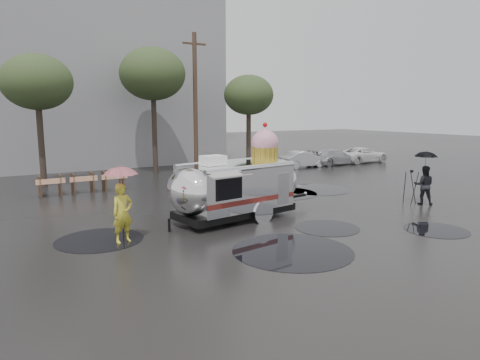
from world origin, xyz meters
TOP-DOWN VIEW (x-y plane):
  - ground at (0.00, 0.00)m, footprint 120.00×120.00m
  - puddles at (0.76, 1.45)m, footprint 14.82×10.92m
  - grey_building at (-4.00, 24.00)m, footprint 22.00×12.00m
  - utility_pole at (2.50, 14.00)m, footprint 1.60×0.28m
  - tree_left at (-7.00, 13.00)m, footprint 3.64×3.64m
  - tree_mid at (0.00, 15.00)m, footprint 4.20×4.20m
  - tree_right at (6.00, 13.00)m, footprint 3.36×3.36m
  - barricade_row at (-5.55, 9.96)m, footprint 4.30×0.80m
  - parked_cars at (11.78, 12.00)m, footprint 13.20×1.90m
  - airstream_trailer at (-1.51, 1.62)m, footprint 6.76×3.18m
  - person_left at (-6.05, 0.85)m, footprint 0.75×0.58m
  - umbrella_pink at (-6.05, 0.85)m, footprint 1.25×1.25m
  - person_right at (6.71, -0.36)m, footprint 0.88×0.91m
  - umbrella_black at (6.71, -0.36)m, footprint 1.18×1.18m
  - tripod at (6.27, -0.03)m, footprint 0.61×0.60m

SIDE VIEW (x-z plane):
  - ground at x=0.00m, z-range 0.00..0.00m
  - puddles at x=0.76m, z-range 0.00..0.01m
  - barricade_row at x=-5.55m, z-range 0.02..1.02m
  - parked_cars at x=11.78m, z-range -0.03..1.47m
  - person_right at x=6.71m, z-range 0.00..1.70m
  - tripod at x=6.27m, z-range 0.14..1.65m
  - person_left at x=-6.05m, z-range 0.00..1.84m
  - airstream_trailer at x=-1.51m, z-range -0.55..3.12m
  - umbrella_black at x=6.71m, z-range 0.77..3.13m
  - umbrella_pink at x=-6.05m, z-range 0.77..3.18m
  - utility_pole at x=2.50m, z-range 0.12..9.12m
  - tree_right at x=6.00m, z-range 1.85..8.27m
  - tree_left at x=-7.00m, z-range 2.01..8.96m
  - tree_mid at x=0.00m, z-range 2.33..10.35m
  - grey_building at x=-4.00m, z-range 0.00..13.00m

